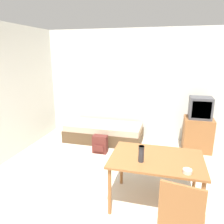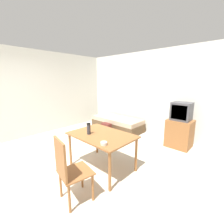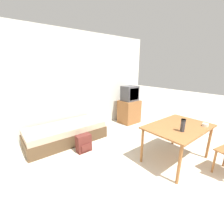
# 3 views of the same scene
# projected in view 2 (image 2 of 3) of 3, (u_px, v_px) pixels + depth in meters

# --- Properties ---
(ground_plane) EXTENTS (20.00, 20.00, 0.00)m
(ground_plane) POSITION_uv_depth(u_px,v_px,m) (38.00, 169.00, 3.03)
(ground_plane) COLOR beige
(wall_back) EXTENTS (5.17, 0.06, 2.70)m
(wall_back) POSITION_uv_depth(u_px,v_px,m) (137.00, 92.00, 5.29)
(wall_back) COLOR silver
(wall_back) RESTS_ON ground_plane
(wall_left) EXTENTS (0.06, 4.50, 2.70)m
(wall_left) POSITION_uv_depth(u_px,v_px,m) (61.00, 92.00, 5.41)
(wall_left) COLOR silver
(wall_left) RESTS_ON ground_plane
(daybed) EXTENTS (1.89, 0.82, 0.43)m
(daybed) POSITION_uv_depth(u_px,v_px,m) (117.00, 123.00, 5.48)
(daybed) COLOR #4C3823
(daybed) RESTS_ON ground_plane
(tv) EXTENTS (0.61, 0.53, 1.21)m
(tv) POSITION_uv_depth(u_px,v_px,m) (180.00, 128.00, 3.98)
(tv) COLOR brown
(tv) RESTS_ON ground_plane
(dining_table) EXTENTS (1.26, 0.86, 0.73)m
(dining_table) POSITION_uv_depth(u_px,v_px,m) (102.00, 138.00, 2.96)
(dining_table) COLOR brown
(dining_table) RESTS_ON ground_plane
(wooden_chair) EXTENTS (0.51, 0.51, 1.01)m
(wooden_chair) POSITION_uv_depth(u_px,v_px,m) (68.00, 168.00, 2.12)
(wooden_chair) COLOR brown
(wooden_chair) RESTS_ON ground_plane
(thermos_flask) EXTENTS (0.08, 0.08, 0.22)m
(thermos_flask) POSITION_uv_depth(u_px,v_px,m) (89.00, 128.00, 2.93)
(thermos_flask) COLOR #2D2D33
(thermos_flask) RESTS_ON dining_table
(mate_bowl) EXTENTS (0.11, 0.11, 0.05)m
(mate_bowl) POSITION_uv_depth(u_px,v_px,m) (104.00, 143.00, 2.46)
(mate_bowl) COLOR beige
(mate_bowl) RESTS_ON dining_table
(backpack) EXTENTS (0.32, 0.21, 0.39)m
(backpack) POSITION_uv_depth(u_px,v_px,m) (106.00, 129.00, 4.92)
(backpack) COLOR #56231E
(backpack) RESTS_ON ground_plane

